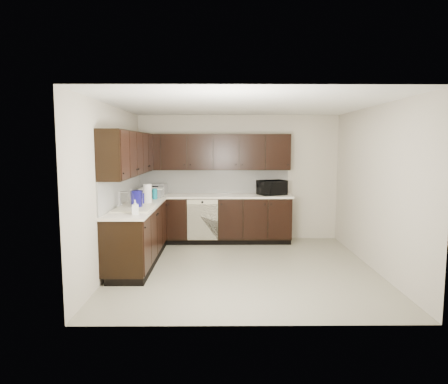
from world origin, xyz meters
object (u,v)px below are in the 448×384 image
object	(u,v)px
sink	(134,213)
toaster_oven	(157,189)
microwave	(272,188)
storage_bin	(151,193)
blue_pitcher	(136,199)

from	to	relation	value
sink	toaster_oven	xyz separation A→B (m)	(0.08, 1.78, 0.17)
toaster_oven	microwave	bearing A→B (deg)	9.86
sink	microwave	world-z (taller)	microwave
sink	storage_bin	size ratio (longest dim) A/B	1.97
sink	toaster_oven	world-z (taller)	sink
microwave	sink	bearing A→B (deg)	-165.79
storage_bin	blue_pitcher	world-z (taller)	blue_pitcher
sink	blue_pitcher	size ratio (longest dim) A/B	3.05
toaster_oven	sink	bearing A→B (deg)	-80.43
toaster_oven	blue_pitcher	bearing A→B (deg)	-79.72
toaster_oven	storage_bin	size ratio (longest dim) A/B	0.84
sink	blue_pitcher	xyz separation A→B (m)	(0.03, 0.09, 0.19)
storage_bin	microwave	bearing A→B (deg)	8.24
storage_bin	blue_pitcher	distance (m)	1.27
microwave	storage_bin	size ratio (longest dim) A/B	1.24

